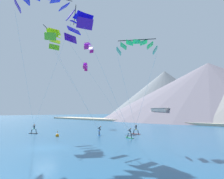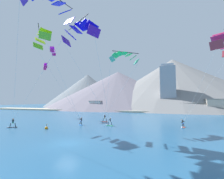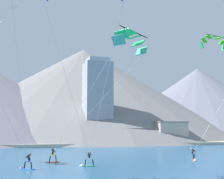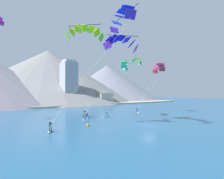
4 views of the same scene
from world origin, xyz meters
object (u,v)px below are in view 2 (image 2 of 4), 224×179
Objects in this scene: parafoil_kite_near_lead at (223,43)px; parafoil_kite_mid_center at (81,31)px; kitesurfer_far_right at (12,125)px; parafoil_kite_near_trail at (43,37)px; kitesurfer_near_lead at (183,125)px; parafoil_kite_distant_high_outer at (45,66)px; kitesurfer_mid_center at (109,123)px; parafoil_kite_far_left at (124,57)px; kitesurfer_far_left at (104,120)px; parafoil_kite_far_right at (50,4)px; parafoil_kite_distant_low_drift at (223,43)px; parafoil_kite_distant_mid_solo at (53,50)px; kitesurfer_near_trail at (81,123)px; race_marker_buoy at (46,128)px.

parafoil_kite_near_lead is 22.82m from parafoil_kite_mid_center.
kitesurfer_far_right is 0.11× the size of parafoil_kite_near_trail.
kitesurfer_near_lead is 0.50× the size of parafoil_kite_distant_high_outer.
kitesurfer_near_lead is 0.99× the size of kitesurfer_mid_center.
kitesurfer_mid_center is 0.13× the size of parafoil_kite_near_lead.
parafoil_kite_near_lead is at bearing 4.46° from parafoil_kite_far_left.
parafoil_kite_far_right reaches higher than kitesurfer_far_left.
parafoil_kite_mid_center is 0.85× the size of parafoil_kite_far_right.
kitesurfer_far_left is (-3.14, 5.07, 0.07)m from kitesurfer_mid_center.
parafoil_kite_distant_high_outer is at bearing 179.85° from parafoil_kite_distant_low_drift.
kitesurfer_far_right is at bearing -71.06° from parafoil_kite_distant_mid_solo.
parafoil_kite_far_left is at bearing -32.93° from kitesurfer_mid_center.
parafoil_kite_far_left is 29.70m from parafoil_kite_distant_mid_solo.
parafoil_kite_far_left is 25.58m from parafoil_kite_distant_low_drift.
kitesurfer_near_lead is at bearing 8.56° from kitesurfer_near_trail.
kitesurfer_near_lead is 20.00m from kitesurfer_near_trail.
kitesurfer_near_lead is 1.09× the size of kitesurfer_near_trail.
kitesurfer_near_trail is 0.38× the size of parafoil_kite_distant_mid_solo.
kitesurfer_far_left is at bearing 164.41° from parafoil_kite_near_lead.
kitesurfer_near_trail is 12.65m from kitesurfer_far_right.
kitesurfer_near_trail is at bearing 94.21° from parafoil_kite_far_right.
parafoil_kite_distant_high_outer is at bearing 150.14° from parafoil_kite_distant_mid_solo.
parafoil_kite_distant_low_drift is (20.24, 14.59, 5.66)m from parafoil_kite_far_left.
parafoil_kite_far_right is at bearing -49.21° from race_marker_buoy.
kitesurfer_mid_center is 1.75× the size of race_marker_buoy.
parafoil_kite_mid_center reaches higher than race_marker_buoy.
kitesurfer_mid_center is at bearing 176.25° from parafoil_kite_near_lead.
kitesurfer_far_right reaches higher than kitesurfer_mid_center.
parafoil_kite_near_trail is (-7.19, -12.54, 16.18)m from kitesurfer_far_left.
parafoil_kite_far_left reaches higher than kitesurfer_near_trail.
parafoil_kite_far_left reaches higher than kitesurfer_far_right.
kitesurfer_near_trail is at bearing -116.25° from kitesurfer_far_left.
kitesurfer_mid_center is at bearing -153.41° from parafoil_kite_distant_low_drift.
parafoil_kite_distant_mid_solo is at bearing 169.30° from kitesurfer_near_lead.
kitesurfer_far_right is 0.14× the size of parafoil_kite_far_left.
parafoil_kite_mid_center is at bearing -147.21° from kitesurfer_near_lead.
parafoil_kite_far_right is at bearing -85.79° from kitesurfer_near_trail.
parafoil_kite_distant_mid_solo is at bearing 148.97° from kitesurfer_near_trail.
parafoil_kite_distant_high_outer reaches higher than kitesurfer_far_left.
parafoil_kite_far_right is (-2.09, -16.73, 18.84)m from kitesurfer_far_left.
parafoil_kite_distant_mid_solo reaches higher than kitesurfer_far_right.
parafoil_kite_distant_low_drift is (27.25, 7.01, 18.16)m from kitesurfer_far_left.
parafoil_kite_near_trail is at bearing 140.61° from parafoil_kite_far_right.
parafoil_kite_distant_mid_solo reaches higher than parafoil_kite_mid_center.
parafoil_kite_far_left reaches higher than race_marker_buoy.
kitesurfer_near_trail is at bearing 57.20° from parafoil_kite_near_trail.
kitesurfer_far_left is 33.49m from parafoil_kite_distant_low_drift.
parafoil_kite_distant_mid_solo is at bearing 126.00° from parafoil_kite_near_trail.
parafoil_kite_mid_center is 33.09m from parafoil_kite_distant_low_drift.
parafoil_kite_far_right reaches higher than kitesurfer_near_trail.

